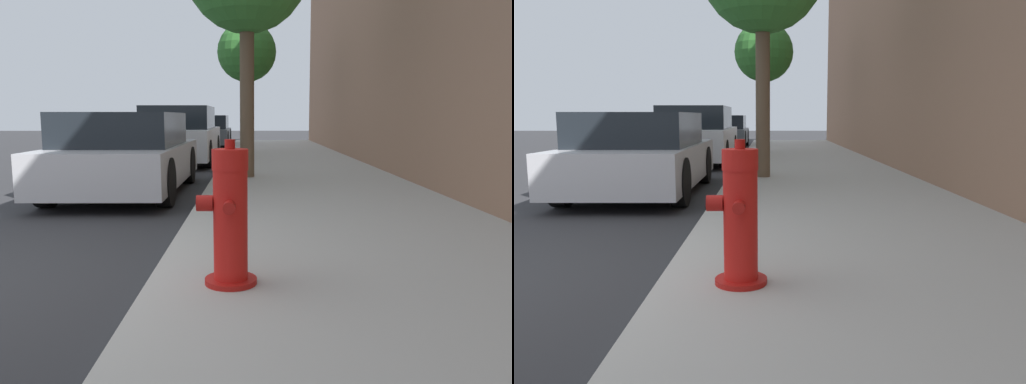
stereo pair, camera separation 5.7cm
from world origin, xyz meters
TOP-DOWN VIEW (x-y plane):
  - sidewalk_slab at (3.34, 0.00)m, footprint 3.41×40.00m
  - fire_hydrant at (2.20, -0.29)m, footprint 0.39×0.40m
  - parked_car_near at (0.36, 4.46)m, footprint 1.82×4.00m
  - parked_car_mid at (0.46, 9.86)m, footprint 1.84×4.59m
  - parked_car_far at (0.61, 16.45)m, footprint 1.75×3.85m
  - street_tree_far at (2.21, 12.27)m, footprint 1.81×1.81m

SIDE VIEW (x-z plane):
  - sidewalk_slab at x=3.34m, z-range 0.00..0.13m
  - fire_hydrant at x=2.20m, z-range 0.09..1.04m
  - parked_car_far at x=0.61m, z-range -0.01..1.26m
  - parked_car_near at x=0.36m, z-range -0.01..1.28m
  - parked_car_mid at x=0.46m, z-range -0.02..1.46m
  - street_tree_far at x=2.21m, z-range 1.16..5.12m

